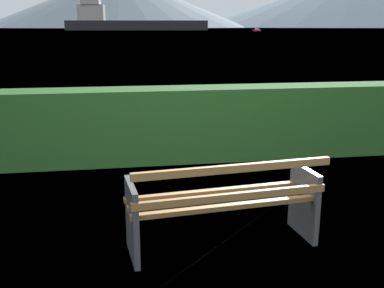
# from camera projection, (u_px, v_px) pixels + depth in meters

# --- Properties ---
(ground_plane) EXTENTS (1400.00, 1400.00, 0.00)m
(ground_plane) POSITION_uv_depth(u_px,v_px,m) (221.00, 244.00, 4.19)
(ground_plane) COLOR olive
(water_surface) EXTENTS (620.00, 620.00, 0.00)m
(water_surface) POSITION_uv_depth(u_px,v_px,m) (119.00, 29.00, 296.90)
(water_surface) COLOR #6B8EA3
(water_surface) RESTS_ON ground_plane
(park_bench) EXTENTS (1.78, 0.75, 0.87)m
(park_bench) POSITION_uv_depth(u_px,v_px,m) (224.00, 204.00, 4.02)
(park_bench) COLOR #A0703F
(park_bench) RESTS_ON ground_plane
(hedge_row) EXTENTS (9.78, 0.63, 1.09)m
(hedge_row) POSITION_uv_depth(u_px,v_px,m) (181.00, 124.00, 6.73)
(hedge_row) COLOR #285B23
(hedge_row) RESTS_ON ground_plane
(cargo_ship_large) EXTENTS (62.95, 14.79, 13.05)m
(cargo_ship_large) POSITION_uv_depth(u_px,v_px,m) (126.00, 22.00, 199.69)
(cargo_ship_large) COLOR #232328
(cargo_ship_large) RESTS_ON water_surface
(fishing_boat_near) EXTENTS (3.95, 4.38, 1.03)m
(fishing_boat_near) POSITION_uv_depth(u_px,v_px,m) (257.00, 30.00, 170.72)
(fishing_boat_near) COLOR #B2332D
(fishing_boat_near) RESTS_ON water_surface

